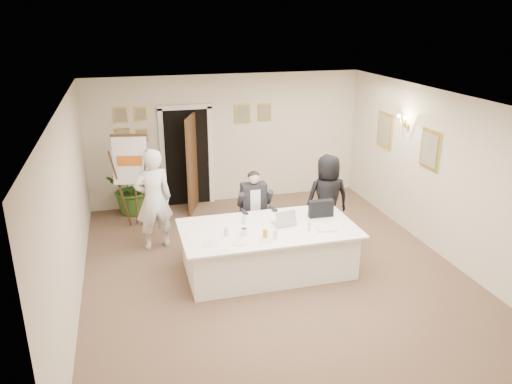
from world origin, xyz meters
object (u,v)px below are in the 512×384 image
at_px(paper_stack, 326,229).
at_px(steel_jug, 244,232).
at_px(seated_man, 254,208).
at_px(conference_table, 268,249).
at_px(standing_woman, 327,199).
at_px(laptop_bag, 321,209).
at_px(laptop, 284,216).
at_px(oj_glass, 265,234).
at_px(flip_chart, 133,186).
at_px(standing_man, 154,200).
at_px(potted_palm, 133,187).

distance_m(paper_stack, steel_jug, 1.31).
bearing_deg(seated_man, conference_table, -77.81).
distance_m(standing_woman, laptop_bag, 0.78).
bearing_deg(standing_woman, laptop, 39.37).
height_order(oj_glass, steel_jug, oj_glass).
xyz_separation_m(conference_table, paper_stack, (0.86, -0.32, 0.40)).
relative_size(flip_chart, oj_glass, 14.18).
height_order(flip_chart, laptop, flip_chart).
relative_size(standing_man, steel_jug, 16.70).
xyz_separation_m(conference_table, steel_jug, (-0.44, -0.18, 0.44)).
distance_m(flip_chart, standing_man, 1.09).
bearing_deg(laptop, flip_chart, 124.40).
height_order(standing_man, oj_glass, standing_man).
height_order(seated_man, standing_woman, standing_woman).
bearing_deg(flip_chart, conference_table, -50.13).
relative_size(paper_stack, steel_jug, 2.85).
height_order(standing_man, laptop_bag, standing_man).
bearing_deg(standing_woman, steel_jug, 33.63).
bearing_deg(steel_jug, conference_table, 22.03).
distance_m(standing_man, steel_jug, 2.00).
relative_size(standing_man, oj_glass, 14.13).
bearing_deg(flip_chart, oj_glass, -56.25).
relative_size(seated_man, paper_stack, 4.49).
bearing_deg(standing_man, potted_palm, -91.96).
distance_m(laptop, paper_stack, 0.71).
relative_size(flip_chart, laptop_bag, 4.42).
bearing_deg(laptop, conference_table, -173.63).
xyz_separation_m(standing_man, steel_jug, (1.26, -1.55, -0.09)).
bearing_deg(steel_jug, flip_chart, 121.23).
relative_size(laptop, steel_jug, 3.35).
relative_size(conference_table, paper_stack, 8.92).
xyz_separation_m(seated_man, laptop, (0.24, -0.94, 0.21)).
bearing_deg(laptop_bag, laptop, -168.85).
height_order(standing_man, steel_jug, standing_man).
xyz_separation_m(seated_man, steel_jug, (-0.49, -1.21, 0.13)).
distance_m(seated_man, laptop_bag, 1.27).
bearing_deg(laptop, oj_glass, -145.02).
bearing_deg(standing_woman, seated_man, -3.16).
height_order(standing_woman, oj_glass, standing_woman).
xyz_separation_m(seated_man, potted_palm, (-2.05, 2.14, -0.12)).
relative_size(laptop, oj_glass, 2.84).
xyz_separation_m(standing_woman, oj_glass, (-1.53, -1.23, 0.02)).
height_order(laptop, oj_glass, laptop).
bearing_deg(laptop, steel_jug, -170.25).
bearing_deg(conference_table, laptop_bag, 11.66).
bearing_deg(oj_glass, conference_table, 65.98).
xyz_separation_m(seated_man, paper_stack, (0.81, -1.35, 0.09)).
distance_m(conference_table, standing_man, 2.25).
relative_size(seated_man, standing_woman, 0.86).
distance_m(potted_palm, laptop, 3.85).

